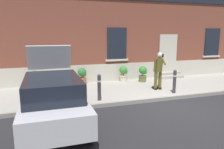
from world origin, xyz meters
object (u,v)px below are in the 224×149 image
object	(u,v)px
bollard_near_person	(175,80)
bollard_far_left	(99,86)
person_on_phone	(159,69)
planter_olive	(143,73)
hatchback_car_silver	(53,99)
planter_cream	(124,73)
planter_charcoal	(35,79)
planter_terracotta	(82,76)

from	to	relation	value
bollard_near_person	bollard_far_left	xyz separation A→B (m)	(-3.41, 0.00, 0.00)
person_on_phone	planter_olive	bearing A→B (deg)	100.77
hatchback_car_silver	bollard_far_left	distance (m)	2.33
person_on_phone	planter_cream	bearing A→B (deg)	126.09
planter_charcoal	planter_cream	xyz separation A→B (m)	(4.54, 0.09, 0.00)
planter_terracotta	person_on_phone	bearing A→B (deg)	-33.84
planter_charcoal	planter_terracotta	world-z (taller)	same
bollard_far_left	bollard_near_person	bearing A→B (deg)	0.00
planter_charcoal	hatchback_car_silver	bearing A→B (deg)	-81.77
person_on_phone	planter_cream	distance (m)	2.38
bollard_far_left	planter_cream	world-z (taller)	bollard_far_left
person_on_phone	planter_terracotta	bearing A→B (deg)	159.29
hatchback_car_silver	person_on_phone	world-z (taller)	hatchback_car_silver
planter_charcoal	planter_olive	world-z (taller)	same
planter_terracotta	planter_charcoal	bearing A→B (deg)	-177.80
planter_charcoal	bollard_far_left	bearing A→B (deg)	-48.80
bollard_near_person	planter_terracotta	xyz separation A→B (m)	(-3.56, 2.85, -0.11)
hatchback_car_silver	bollard_far_left	world-z (taller)	hatchback_car_silver
planter_olive	planter_cream	bearing A→B (deg)	158.76
planter_charcoal	person_on_phone	bearing A→B (deg)	-20.55
bollard_far_left	person_on_phone	size ratio (longest dim) A/B	0.60
bollard_far_left	planter_charcoal	world-z (taller)	bollard_far_left
hatchback_car_silver	planter_charcoal	world-z (taller)	hatchback_car_silver
planter_charcoal	planter_terracotta	bearing A→B (deg)	2.20
planter_terracotta	bollard_near_person	bearing A→B (deg)	-38.71
hatchback_car_silver	planter_olive	world-z (taller)	hatchback_car_silver
hatchback_car_silver	planter_terracotta	world-z (taller)	hatchback_car_silver
hatchback_car_silver	person_on_phone	xyz separation A→B (m)	(4.83, 2.19, 0.35)
bollard_near_person	planter_charcoal	xyz separation A→B (m)	(-5.83, 2.77, -0.11)
planter_charcoal	planter_cream	distance (m)	4.54
bollard_far_left	planter_terracotta	xyz separation A→B (m)	(-0.15, 2.85, -0.11)
person_on_phone	planter_terracotta	distance (m)	3.86
hatchback_car_silver	bollard_near_person	xyz separation A→B (m)	(5.22, 1.46, -0.09)
hatchback_car_silver	planter_terracotta	distance (m)	4.63
planter_cream	planter_olive	world-z (taller)	same
planter_terracotta	planter_olive	bearing A→B (deg)	-6.59
bollard_near_person	planter_terracotta	size ratio (longest dim) A/B	1.22
bollard_near_person	planter_cream	xyz separation A→B (m)	(-1.29, 2.86, -0.11)
hatchback_car_silver	planter_olive	bearing A→B (deg)	38.79
hatchback_car_silver	bollard_far_left	xyz separation A→B (m)	(1.81, 1.46, -0.09)
person_on_phone	planter_charcoal	size ratio (longest dim) A/B	2.04
hatchback_car_silver	person_on_phone	distance (m)	5.31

